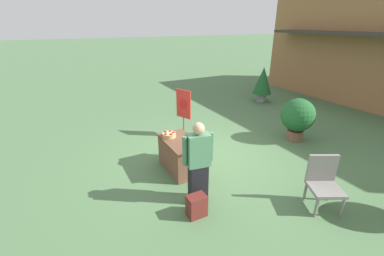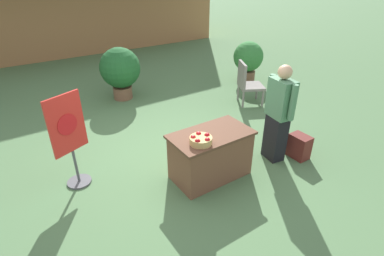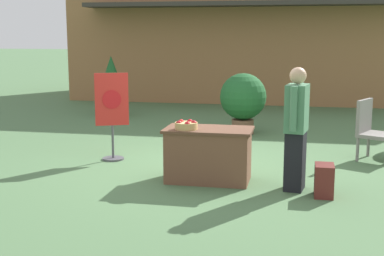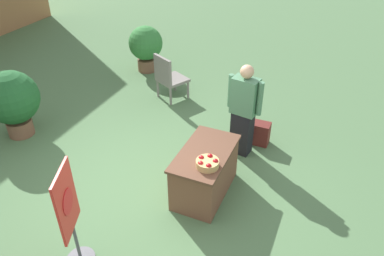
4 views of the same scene
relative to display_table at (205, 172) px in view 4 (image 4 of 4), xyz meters
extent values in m
plane|color=#4C7047|center=(-0.31, 0.81, -0.38)|extent=(120.00, 120.00, 0.00)
cube|color=brown|center=(0.00, 0.00, -0.02)|extent=(1.16, 0.65, 0.72)
cube|color=brown|center=(0.00, 0.00, 0.36)|extent=(1.23, 0.69, 0.04)
cylinder|color=tan|center=(-0.29, -0.15, 0.43)|extent=(0.32, 0.32, 0.10)
sphere|color=#A30F14|center=(-0.18, -0.14, 0.47)|extent=(0.08, 0.08, 0.08)
sphere|color=red|center=(-0.26, -0.04, 0.47)|extent=(0.08, 0.08, 0.08)
sphere|color=red|center=(-0.38, -0.08, 0.47)|extent=(0.08, 0.08, 0.08)
sphere|color=#A30F14|center=(-0.38, -0.20, 0.47)|extent=(0.08, 0.08, 0.08)
sphere|color=red|center=(-0.25, -0.25, 0.47)|extent=(0.08, 0.08, 0.08)
cube|color=black|center=(1.21, -0.20, 0.01)|extent=(0.29, 0.37, 0.79)
cube|color=#4C7F5B|center=(1.21, -0.20, 0.72)|extent=(0.32, 0.46, 0.62)
sphere|color=tan|center=(1.21, -0.20, 1.15)|extent=(0.22, 0.22, 0.22)
cylinder|color=#4C7F5B|center=(1.17, -0.45, 0.75)|extent=(0.09, 0.09, 0.57)
cylinder|color=#4C7F5B|center=(1.25, 0.06, 0.75)|extent=(0.09, 0.09, 0.57)
cube|color=maroon|center=(1.58, -0.43, -0.17)|extent=(0.24, 0.34, 0.42)
cylinder|color=#4C4C51|center=(-1.78, 0.96, -0.08)|extent=(0.04, 0.04, 0.55)
cube|color=red|center=(-1.78, 0.96, 0.63)|extent=(0.52, 0.24, 0.86)
cylinder|color=red|center=(-1.77, 0.95, 0.63)|extent=(0.29, 0.12, 0.31)
cylinder|color=gray|center=(2.83, 1.86, -0.18)|extent=(0.05, 0.05, 0.40)
cylinder|color=gray|center=(2.61, 1.44, -0.18)|extent=(0.05, 0.05, 0.40)
cylinder|color=gray|center=(2.41, 2.07, -0.18)|extent=(0.05, 0.05, 0.40)
cylinder|color=gray|center=(2.20, 1.66, -0.18)|extent=(0.05, 0.05, 0.40)
cube|color=gray|center=(2.51, 1.76, 0.04)|extent=(0.74, 0.74, 0.06)
cube|color=gray|center=(2.30, 1.87, 0.35)|extent=(0.31, 0.52, 0.55)
cylinder|color=brown|center=(3.52, 2.97, -0.23)|extent=(0.46, 0.46, 0.30)
sphere|color=#337A38|center=(3.52, 2.97, 0.33)|extent=(0.82, 0.82, 0.82)
cylinder|color=brown|center=(0.08, 3.74, -0.23)|extent=(0.46, 0.46, 0.30)
sphere|color=#1E5628|center=(0.08, 3.74, 0.40)|extent=(0.97, 0.97, 0.97)
camera|label=1|loc=(4.84, -2.25, 2.87)|focal=24.00mm
camera|label=2|loc=(-2.36, -3.03, 2.55)|focal=28.00mm
camera|label=3|loc=(1.25, -7.27, 1.69)|focal=50.00mm
camera|label=4|loc=(-3.98, -1.53, 3.61)|focal=35.00mm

